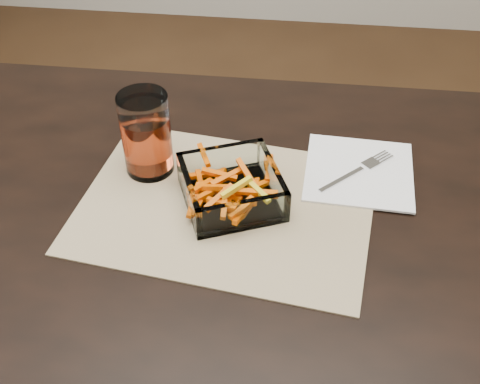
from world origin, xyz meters
name	(u,v)px	position (x,y,z in m)	size (l,w,h in m)	color
dining_table	(281,281)	(0.00, 0.00, 0.66)	(1.60, 0.90, 0.75)	black
placemat	(226,205)	(-0.10, 0.07, 0.75)	(0.45, 0.33, 0.00)	#9D8667
glass_bowl	(232,189)	(-0.09, 0.08, 0.78)	(0.19, 0.19, 0.06)	white
tumbler	(147,137)	(-0.23, 0.14, 0.82)	(0.08, 0.08, 0.14)	white
napkin	(359,171)	(0.11, 0.17, 0.76)	(0.18, 0.18, 0.00)	white
fork	(358,170)	(0.11, 0.17, 0.76)	(0.13, 0.12, 0.00)	silver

